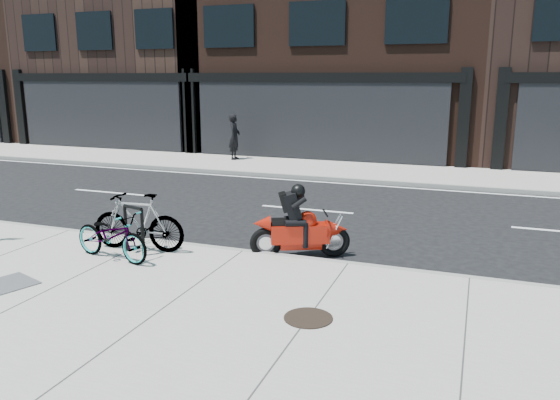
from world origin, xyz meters
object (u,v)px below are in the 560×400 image
at_px(bike_rack, 134,226).
at_px(bicycle_rear, 138,222).
at_px(bicycle_front, 112,235).
at_px(utility_grate, 7,284).
at_px(motorcycle, 305,228).
at_px(pedestrian, 234,137).
at_px(manhole_cover, 308,318).

xyz_separation_m(bike_rack, bicycle_rear, (-0.03, 0.18, 0.02)).
bearing_deg(bike_rack, bicycle_rear, 98.81).
relative_size(bicycle_front, utility_grate, 2.21).
bearing_deg(utility_grate, motorcycle, 40.04).
bearing_deg(bicycle_rear, utility_grate, -29.22).
bearing_deg(pedestrian, motorcycle, -157.91).
distance_m(bicycle_rear, pedestrian, 11.45).
distance_m(bicycle_front, motorcycle, 3.45).
bearing_deg(motorcycle, pedestrian, 96.71).
relative_size(bicycle_rear, utility_grate, 2.42).
height_order(bicycle_front, manhole_cover, bicycle_front).
height_order(manhole_cover, utility_grate, same).
bearing_deg(pedestrian, manhole_cover, -160.40).
height_order(bicycle_rear, manhole_cover, bicycle_rear).
relative_size(manhole_cover, utility_grate, 0.88).
height_order(bike_rack, bicycle_rear, bicycle_rear).
bearing_deg(bike_rack, motorcycle, 23.02).
bearing_deg(bicycle_front, pedestrian, 24.60).
relative_size(bicycle_rear, motorcycle, 1.03).
height_order(motorcycle, manhole_cover, motorcycle).
distance_m(bike_rack, bicycle_front, 0.47).
distance_m(manhole_cover, utility_grate, 4.80).
relative_size(bike_rack, pedestrian, 0.51).
height_order(pedestrian, utility_grate, pedestrian).
relative_size(bicycle_front, motorcycle, 0.94).
bearing_deg(manhole_cover, utility_grate, -174.55).
distance_m(bike_rack, manhole_cover, 4.14).
xyz_separation_m(bicycle_front, pedestrian, (-2.99, 11.61, 0.44)).
bearing_deg(bicycle_front, motorcycle, -51.48).
bearing_deg(manhole_cover, bike_rack, 157.77).
relative_size(pedestrian, utility_grate, 2.33).
xyz_separation_m(bicycle_rear, motorcycle, (2.89, 1.04, -0.11)).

